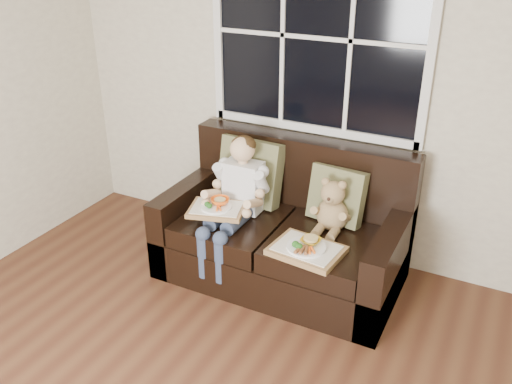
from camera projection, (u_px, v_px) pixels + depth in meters
The scene contains 9 objects.
room_walls at pixel (89, 192), 1.68m from camera, with size 4.52×5.02×2.71m.
window_back at pixel (317, 38), 3.73m from camera, with size 1.62×0.04×1.37m.
loveseat at pixel (284, 236), 3.95m from camera, with size 1.70×0.92×0.96m.
pillow_left at pixel (251, 171), 4.04m from camera, with size 0.50×0.26×0.50m.
pillow_right at pixel (337, 195), 3.79m from camera, with size 0.41×0.23×0.41m.
child at pixel (237, 192), 3.83m from camera, with size 0.40×0.60×0.89m.
teddy_bear at pixel (332, 209), 3.69m from camera, with size 0.23×0.29×0.39m.
tray_left at pixel (217, 208), 3.77m from camera, with size 0.45×0.38×0.09m.
tray_right at pixel (307, 249), 3.46m from camera, with size 0.48×0.38×0.10m.
Camera 1 is at (1.15, -1.11, 2.33)m, focal length 38.00 mm.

